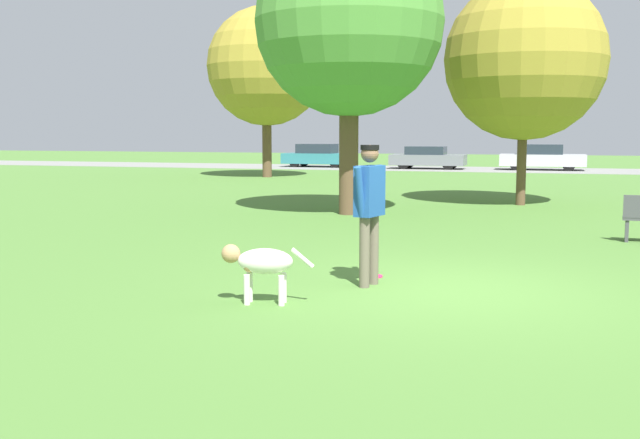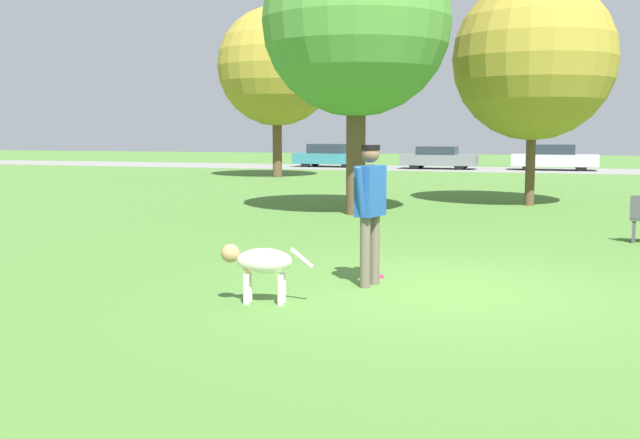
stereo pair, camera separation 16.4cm
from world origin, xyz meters
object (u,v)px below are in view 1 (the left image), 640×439
at_px(person, 369,202).
at_px(parked_car_silver, 542,157).
at_px(parked_car_grey, 428,158).
at_px(frisbee, 372,276).
at_px(tree_near_left, 349,22).
at_px(parked_car_teal, 319,156).
at_px(tree_far_left, 266,66).
at_px(dog, 260,263).
at_px(tree_mid_center, 525,60).

bearing_deg(person, parked_car_silver, 10.58).
height_order(person, parked_car_grey, person).
height_order(frisbee, parked_car_grey, parked_car_grey).
relative_size(tree_near_left, parked_car_teal, 1.66).
distance_m(person, tree_near_left, 9.04).
xyz_separation_m(tree_far_left, parked_car_silver, (11.38, 9.97, -4.11)).
xyz_separation_m(dog, parked_car_teal, (-9.67, 32.89, 0.17)).
relative_size(tree_far_left, parked_car_silver, 1.71).
distance_m(tree_near_left, tree_far_left, 15.40).
height_order(tree_mid_center, parked_car_grey, tree_mid_center).
distance_m(tree_far_left, parked_car_silver, 15.68).
relative_size(dog, parked_car_grey, 0.27).
xyz_separation_m(tree_near_left, parked_car_grey, (-1.87, 23.03, -3.86)).
bearing_deg(parked_car_silver, tree_mid_center, -91.17).
bearing_deg(parked_car_teal, parked_car_grey, -3.16).
xyz_separation_m(tree_mid_center, parked_car_grey, (-5.67, 19.44, -3.23)).
distance_m(tree_far_left, parked_car_grey, 11.75).
bearing_deg(parked_car_grey, parked_car_teal, 175.72).
relative_size(parked_car_grey, parked_car_silver, 0.92).
relative_size(frisbee, tree_far_left, 0.04).
distance_m(tree_near_left, parked_car_silver, 24.13).
xyz_separation_m(tree_mid_center, tree_far_left, (-11.17, 9.93, 0.94)).
height_order(dog, tree_far_left, tree_far_left).
xyz_separation_m(dog, parked_car_silver, (2.50, 32.83, 0.19)).
relative_size(frisbee, parked_car_silver, 0.06).
distance_m(dog, frisbee, 2.14).
distance_m(person, frisbee, 1.21).
bearing_deg(parked_car_grey, frisbee, -81.78).
distance_m(tree_mid_center, parked_car_teal, 23.48).
xyz_separation_m(dog, tree_near_left, (-1.51, 9.35, 4.00)).
bearing_deg(frisbee, person, -80.76).
distance_m(frisbee, parked_car_grey, 30.76).
distance_m(tree_mid_center, tree_far_left, 14.97).
relative_size(dog, parked_car_teal, 0.26).
height_order(tree_mid_center, tree_near_left, tree_near_left).
height_order(person, tree_far_left, tree_far_left).
xyz_separation_m(tree_near_left, parked_car_silver, (4.01, 23.49, -3.81)).
relative_size(tree_mid_center, parked_car_silver, 1.38).
height_order(person, parked_car_teal, person).
distance_m(frisbee, parked_car_teal, 32.71).
distance_m(frisbee, parked_car_silver, 30.97).
distance_m(person, dog, 1.74).
bearing_deg(person, frisbee, 22.67).
height_order(tree_mid_center, parked_car_silver, tree_mid_center).
height_order(frisbee, parked_car_teal, parked_car_teal).
relative_size(tree_mid_center, parked_car_teal, 1.47).
height_order(frisbee, tree_far_left, tree_far_left).
bearing_deg(dog, tree_far_left, -79.98).
bearing_deg(parked_car_teal, person, -69.95).
distance_m(frisbee, tree_near_left, 8.98).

